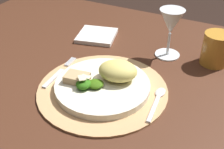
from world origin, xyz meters
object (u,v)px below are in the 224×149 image
Objects in this scene: wine_glass at (171,24)px; amber_tumbler at (216,49)px; spoon at (158,98)px; napkin at (97,36)px; dining_table at (121,104)px; dinner_plate at (103,86)px; fork at (58,73)px.

wine_glass is 0.15m from amber_tumbler.
napkin is at bearing 142.64° from spoon.
spoon is 0.91× the size of wine_glass.
dining_table is at bearing -41.27° from napkin.
spoon is 1.10× the size of napkin.
fork is (-0.14, 0.00, -0.01)m from dinner_plate.
amber_tumbler is (0.14, 0.02, -0.06)m from wine_glass.
dinner_plate is at bearing -170.19° from spoon.
wine_glass is at bearing -172.84° from amber_tumbler.
dinner_plate reaches higher than fork.
dinner_plate is 0.14m from spoon.
spoon is (0.14, 0.02, -0.01)m from dinner_plate.
napkin is (-0.02, 0.25, -0.00)m from fork.
napkin is at bearing 122.50° from dinner_plate.
fork is 1.18× the size of spoon.
fork is 0.45m from amber_tumbler.
napkin reaches higher than fork.
amber_tumbler reaches higher than dinner_plate.
amber_tumbler is (0.39, 0.01, 0.04)m from napkin.
amber_tumbler is at bearing 33.53° from dining_table.
napkin is at bearing 138.73° from dining_table.
dinner_plate is at bearing -89.03° from dining_table.
dinner_plate is 0.35m from amber_tumbler.
napkin is 0.27m from wine_glass.
dining_table is 0.22m from spoon.
wine_glass is 1.55× the size of amber_tumbler.
dining_table is at bearing 147.62° from spoon.
wine_glass is at bearing 69.85° from dinner_plate.
dinner_plate is 0.30m from napkin.
dining_table is 5.60× the size of dinner_plate.
wine_glass is (0.23, 0.24, 0.10)m from fork.
dining_table is 0.19m from dinner_plate.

